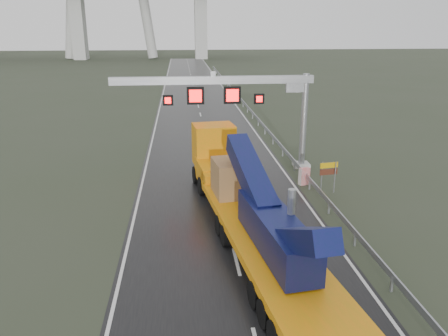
{
  "coord_description": "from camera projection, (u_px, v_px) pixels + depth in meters",
  "views": [
    {
      "loc": [
        -2.36,
        -13.91,
        10.49
      ],
      "look_at": [
        -0.15,
        8.43,
        3.2
      ],
      "focal_mm": 35.0,
      "sensor_mm": 36.0,
      "label": 1
    }
  ],
  "objects": [
    {
      "name": "ground",
      "position": [
        250.0,
        315.0,
        16.63
      ],
      "size": [
        400.0,
        400.0,
        0.0
      ],
      "primitive_type": "plane",
      "color": "#303927",
      "rests_on": "ground"
    },
    {
      "name": "road",
      "position": [
        200.0,
        115.0,
        54.49
      ],
      "size": [
        11.0,
        200.0,
        0.02
      ],
      "primitive_type": "cube",
      "color": "black",
      "rests_on": "ground"
    },
    {
      "name": "guardrail",
      "position": [
        263.0,
        125.0,
        45.38
      ],
      "size": [
        0.2,
        140.0,
        1.4
      ],
      "primitive_type": null,
      "color": "gray",
      "rests_on": "ground"
    },
    {
      "name": "sign_gantry",
      "position": [
        242.0,
        96.0,
        32.12
      ],
      "size": [
        14.9,
        1.2,
        7.42
      ],
      "color": "beige",
      "rests_on": "ground"
    },
    {
      "name": "heavy_haul_truck",
      "position": [
        242.0,
        193.0,
        23.68
      ],
      "size": [
        5.62,
        21.16,
        4.93
      ],
      "rotation": [
        0.0,
        0.0,
        0.13
      ],
      "color": "#C3860A",
      "rests_on": "ground"
    },
    {
      "name": "exit_sign_pair",
      "position": [
        329.0,
        171.0,
        28.45
      ],
      "size": [
        1.24,
        0.25,
        2.13
      ],
      "rotation": [
        0.0,
        0.0,
        0.16
      ],
      "color": "gray",
      "rests_on": "ground"
    },
    {
      "name": "striped_barrier",
      "position": [
        304.0,
        176.0,
        30.26
      ],
      "size": [
        0.79,
        0.58,
        1.2
      ],
      "primitive_type": "cube",
      "rotation": [
        0.0,
        0.0,
        0.32
      ],
      "color": "red",
      "rests_on": "ground"
    }
  ]
}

